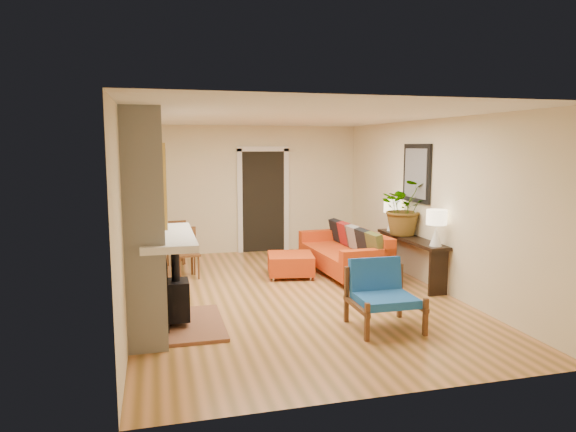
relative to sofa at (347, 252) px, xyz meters
name	(u,v)px	position (x,y,z in m)	size (l,w,h in m)	color
room_shell	(287,194)	(-0.67, 1.60, 0.88)	(6.50, 6.50, 6.50)	tan
fireplace	(149,228)	(-3.28, -2.03, 0.88)	(1.09, 1.68, 2.60)	white
sofa	(347,252)	(0.00, 0.00, 0.00)	(1.01, 2.15, 0.83)	silver
ottoman	(291,263)	(-1.01, 0.01, -0.14)	(0.86, 0.86, 0.38)	silver
blue_chair	(381,291)	(-0.56, -2.60, 0.08)	(0.79, 0.77, 0.81)	brown
dining_table	(176,240)	(-2.86, 0.89, 0.18)	(0.80, 1.58, 0.83)	brown
console_table	(411,246)	(0.79, -0.80, 0.21)	(0.34, 1.85, 0.72)	black
lamp_near	(436,223)	(0.79, -1.54, 0.70)	(0.30, 0.30, 0.54)	white
lamp_far	(392,211)	(0.79, -0.09, 0.70)	(0.30, 0.30, 0.54)	white
houseplant	(405,207)	(0.78, -0.57, 0.83)	(0.84, 0.72, 0.93)	#1E5919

